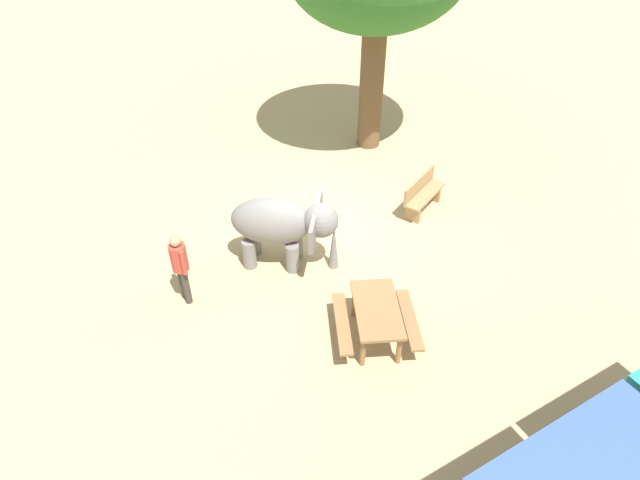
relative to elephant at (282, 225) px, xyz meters
name	(u,v)px	position (x,y,z in m)	size (l,w,h in m)	color
ground_plane	(321,227)	(-1.29, -0.67, -1.01)	(60.00, 60.00, 0.00)	tan
elephant	(282,225)	(0.00, 0.00, 0.00)	(2.16, 2.05, 1.58)	slate
person_handler	(180,264)	(2.21, 0.05, -0.06)	(0.32, 0.51, 1.62)	#3F3833
wooden_bench	(422,193)	(-3.73, -0.07, -0.54)	(1.44, 0.95, 0.88)	#9E7A51
picnic_table_near	(377,316)	(-0.50, 2.75, -0.42)	(1.98, 1.99, 0.78)	olive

